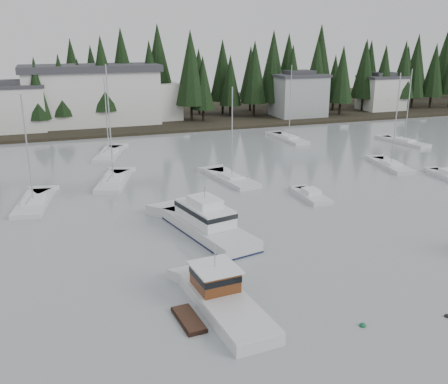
{
  "coord_description": "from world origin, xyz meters",
  "views": [
    {
      "loc": [
        -13.36,
        -14.86,
        16.48
      ],
      "look_at": [
        1.58,
        27.06,
        2.5
      ],
      "focal_mm": 40.0,
      "sensor_mm": 36.0,
      "label": 1
    }
  ],
  "objects_px": {
    "harbor_inn": "(103,95)",
    "runabout_2": "(448,177)",
    "house_east_b": "(382,92)",
    "sailboat_5": "(232,180)",
    "cabin_cruiser_center": "(207,225)",
    "sailboat_4": "(34,205)",
    "sailboat_6": "(114,183)",
    "house_west": "(17,107)",
    "runabout_1": "(311,197)",
    "sailboat_10": "(109,155)",
    "lobster_boat_brown": "(222,302)",
    "sailboat_9": "(289,140)",
    "house_east_a": "(298,94)",
    "sailboat_0": "(391,167)",
    "sailboat_3": "(404,143)"
  },
  "relations": [
    {
      "from": "house_east_b",
      "to": "sailboat_5",
      "type": "distance_m",
      "value": 66.09
    },
    {
      "from": "sailboat_0",
      "to": "house_west",
      "type": "bearing_deg",
      "value": 57.96
    },
    {
      "from": "sailboat_5",
      "to": "sailboat_10",
      "type": "bearing_deg",
      "value": 25.35
    },
    {
      "from": "sailboat_10",
      "to": "runabout_2",
      "type": "relative_size",
      "value": 1.95
    },
    {
      "from": "runabout_2",
      "to": "sailboat_4",
      "type": "bearing_deg",
      "value": 87.79
    },
    {
      "from": "house_east_b",
      "to": "sailboat_6",
      "type": "xyz_separation_m",
      "value": [
        -64.75,
        -37.87,
        -4.33
      ]
    },
    {
      "from": "runabout_1",
      "to": "runabout_2",
      "type": "distance_m",
      "value": 19.68
    },
    {
      "from": "lobster_boat_brown",
      "to": "sailboat_10",
      "type": "bearing_deg",
      "value": -3.08
    },
    {
      "from": "house_east_b",
      "to": "house_west",
      "type": "bearing_deg",
      "value": -179.25
    },
    {
      "from": "house_east_b",
      "to": "cabin_cruiser_center",
      "type": "xyz_separation_m",
      "value": [
        -59.16,
        -56.28,
        -3.67
      ]
    },
    {
      "from": "sailboat_6",
      "to": "house_east_b",
      "type": "bearing_deg",
      "value": -41.71
    },
    {
      "from": "sailboat_10",
      "to": "runabout_1",
      "type": "bearing_deg",
      "value": -128.21
    },
    {
      "from": "sailboat_9",
      "to": "cabin_cruiser_center",
      "type": "bearing_deg",
      "value": 141.53
    },
    {
      "from": "sailboat_6",
      "to": "house_west",
      "type": "bearing_deg",
      "value": 34.94
    },
    {
      "from": "sailboat_3",
      "to": "sailboat_10",
      "type": "xyz_separation_m",
      "value": [
        -45.64,
        7.17,
        -0.02
      ]
    },
    {
      "from": "harbor_inn",
      "to": "sailboat_5",
      "type": "height_order",
      "value": "harbor_inn"
    },
    {
      "from": "sailboat_4",
      "to": "cabin_cruiser_center",
      "type": "bearing_deg",
      "value": -122.16
    },
    {
      "from": "sailboat_0",
      "to": "runabout_2",
      "type": "distance_m",
      "value": 7.28
    },
    {
      "from": "sailboat_4",
      "to": "sailboat_9",
      "type": "xyz_separation_m",
      "value": [
        39.48,
        21.23,
        0.01
      ]
    },
    {
      "from": "cabin_cruiser_center",
      "to": "sailboat_4",
      "type": "distance_m",
      "value": 19.41
    },
    {
      "from": "house_east_b",
      "to": "sailboat_4",
      "type": "xyz_separation_m",
      "value": [
        -73.48,
        -43.2,
        -4.34
      ]
    },
    {
      "from": "harbor_inn",
      "to": "runabout_2",
      "type": "bearing_deg",
      "value": -55.92
    },
    {
      "from": "harbor_inn",
      "to": "sailboat_6",
      "type": "height_order",
      "value": "sailboat_6"
    },
    {
      "from": "harbor_inn",
      "to": "runabout_2",
      "type": "distance_m",
      "value": 62.35
    },
    {
      "from": "house_east_a",
      "to": "lobster_boat_brown",
      "type": "relative_size",
      "value": 1.14
    },
    {
      "from": "house_east_a",
      "to": "lobster_boat_brown",
      "type": "distance_m",
      "value": 77.94
    },
    {
      "from": "house_east_a",
      "to": "cabin_cruiser_center",
      "type": "xyz_separation_m",
      "value": [
        -37.16,
        -54.28,
        -4.17
      ]
    },
    {
      "from": "lobster_boat_brown",
      "to": "sailboat_3",
      "type": "distance_m",
      "value": 58.42
    },
    {
      "from": "house_west",
      "to": "sailboat_0",
      "type": "height_order",
      "value": "sailboat_0"
    },
    {
      "from": "sailboat_4",
      "to": "sailboat_10",
      "type": "distance_m",
      "value": 22.16
    },
    {
      "from": "lobster_boat_brown",
      "to": "sailboat_6",
      "type": "bearing_deg",
      "value": 0.12
    },
    {
      "from": "house_west",
      "to": "sailboat_6",
      "type": "height_order",
      "value": "sailboat_6"
    },
    {
      "from": "harbor_inn",
      "to": "sailboat_3",
      "type": "xyz_separation_m",
      "value": [
        43.16,
        -32.96,
        -5.71
      ]
    },
    {
      "from": "sailboat_4",
      "to": "sailboat_5",
      "type": "height_order",
      "value": "sailboat_4"
    },
    {
      "from": "house_east_a",
      "to": "cabin_cruiser_center",
      "type": "bearing_deg",
      "value": -124.39
    },
    {
      "from": "sailboat_3",
      "to": "runabout_2",
      "type": "height_order",
      "value": "sailboat_3"
    },
    {
      "from": "cabin_cruiser_center",
      "to": "sailboat_5",
      "type": "bearing_deg",
      "value": -40.17
    },
    {
      "from": "sailboat_0",
      "to": "sailboat_10",
      "type": "relative_size",
      "value": 1.1
    },
    {
      "from": "harbor_inn",
      "to": "sailboat_6",
      "type": "relative_size",
      "value": 2.1
    },
    {
      "from": "sailboat_3",
      "to": "sailboat_5",
      "type": "distance_m",
      "value": 35.21
    },
    {
      "from": "house_west",
      "to": "sailboat_3",
      "type": "distance_m",
      "value": 65.46
    },
    {
      "from": "house_east_b",
      "to": "lobster_boat_brown",
      "type": "bearing_deg",
      "value": -132.14
    },
    {
      "from": "lobster_boat_brown",
      "to": "sailboat_4",
      "type": "xyz_separation_m",
      "value": [
        -11.34,
        25.47,
        -0.45
      ]
    },
    {
      "from": "cabin_cruiser_center",
      "to": "sailboat_6",
      "type": "height_order",
      "value": "sailboat_6"
    },
    {
      "from": "house_east_b",
      "to": "sailboat_9",
      "type": "bearing_deg",
      "value": -147.13
    },
    {
      "from": "lobster_boat_brown",
      "to": "sailboat_9",
      "type": "bearing_deg",
      "value": -35.81
    },
    {
      "from": "house_east_a",
      "to": "sailboat_3",
      "type": "distance_m",
      "value": 29.32
    },
    {
      "from": "lobster_boat_brown",
      "to": "sailboat_5",
      "type": "bearing_deg",
      "value": -26.4
    },
    {
      "from": "sailboat_6",
      "to": "sailboat_9",
      "type": "height_order",
      "value": "sailboat_6"
    },
    {
      "from": "house_east_a",
      "to": "sailboat_5",
      "type": "xyz_separation_m",
      "value": [
        -29.32,
        -39.42,
        -4.85
      ]
    }
  ]
}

